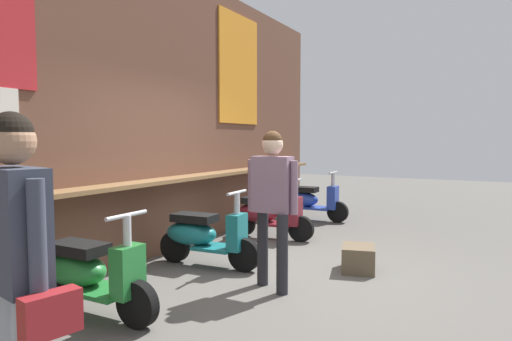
# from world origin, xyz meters

# --- Properties ---
(ground_plane) EXTENTS (28.33, 28.33, 0.00)m
(ground_plane) POSITION_xyz_m (0.00, 0.00, 0.00)
(ground_plane) COLOR #56544F
(market_stall_facade) EXTENTS (10.12, 0.61, 3.99)m
(market_stall_facade) POSITION_xyz_m (-0.00, 2.02, 1.99)
(market_stall_facade) COLOR brown
(market_stall_facade) RESTS_ON ground_plane
(scooter_green) EXTENTS (0.46, 1.40, 0.97)m
(scooter_green) POSITION_xyz_m (-1.81, 1.08, 0.39)
(scooter_green) COLOR #237533
(scooter_green) RESTS_ON ground_plane
(scooter_teal) EXTENTS (0.48, 1.40, 0.97)m
(scooter_teal) POSITION_xyz_m (-0.02, 1.08, 0.39)
(scooter_teal) COLOR #197075
(scooter_teal) RESTS_ON ground_plane
(scooter_maroon) EXTENTS (0.48, 1.40, 0.97)m
(scooter_maroon) POSITION_xyz_m (1.75, 1.08, 0.39)
(scooter_maroon) COLOR maroon
(scooter_maroon) RESTS_ON ground_plane
(scooter_blue) EXTENTS (0.46, 1.40, 0.97)m
(scooter_blue) POSITION_xyz_m (3.58, 1.08, 0.39)
(scooter_blue) COLOR #233D9E
(scooter_blue) RESTS_ON ground_plane
(shopper_with_handbag) EXTENTS (0.33, 0.68, 1.73)m
(shopper_with_handbag) POSITION_xyz_m (-3.21, -0.05, 1.06)
(shopper_with_handbag) COLOR #999EA8
(shopper_with_handbag) RESTS_ON ground_plane
(shopper_browsing) EXTENTS (0.29, 0.57, 1.67)m
(shopper_browsing) POSITION_xyz_m (-0.40, -0.07, 1.03)
(shopper_browsing) COLOR #232328
(shopper_browsing) RESTS_ON ground_plane
(merchandise_crate) EXTENTS (0.56, 0.49, 0.31)m
(merchandise_crate) POSITION_xyz_m (0.69, -0.70, 0.15)
(merchandise_crate) COLOR brown
(merchandise_crate) RESTS_ON ground_plane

